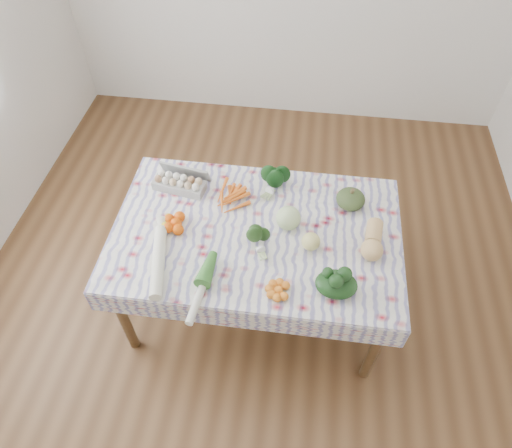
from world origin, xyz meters
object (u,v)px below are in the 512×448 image
at_px(cabbage, 288,218).
at_px(grapefruit, 311,242).
at_px(dining_table, 256,240).
at_px(kabocha_squash, 351,199).
at_px(egg_carton, 179,184).
at_px(butternut_squash, 373,239).

xyz_separation_m(cabbage, grapefruit, (0.14, -0.14, -0.02)).
relative_size(dining_table, kabocha_squash, 9.31).
xyz_separation_m(egg_carton, cabbage, (0.69, -0.21, 0.03)).
xyz_separation_m(dining_table, egg_carton, (-0.52, 0.27, 0.13)).
relative_size(egg_carton, kabocha_squash, 1.87).
distance_m(kabocha_squash, cabbage, 0.41).
bearing_deg(cabbage, egg_carton, 162.89).
height_order(cabbage, grapefruit, cabbage).
height_order(dining_table, kabocha_squash, kabocha_squash).
bearing_deg(kabocha_squash, dining_table, -153.11).
relative_size(egg_carton, grapefruit, 3.10).
distance_m(dining_table, egg_carton, 0.60).
height_order(cabbage, butternut_squash, cabbage).
relative_size(kabocha_squash, grapefruit, 1.66).
height_order(egg_carton, cabbage, cabbage).
bearing_deg(butternut_squash, egg_carton, 173.44).
xyz_separation_m(dining_table, butternut_squash, (0.66, -0.03, 0.14)).
xyz_separation_m(butternut_squash, grapefruit, (-0.34, -0.05, -0.01)).
bearing_deg(kabocha_squash, grapefruit, -121.73).
xyz_separation_m(egg_carton, grapefruit, (0.83, -0.35, 0.01)).
bearing_deg(dining_table, egg_carton, 152.26).
bearing_deg(grapefruit, butternut_squash, 9.09).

